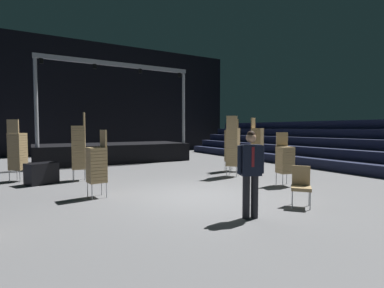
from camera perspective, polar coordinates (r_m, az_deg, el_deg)
The scene contains 14 objects.
ground_plane at distance 7.98m, azimuth 1.21°, elevation -10.56°, with size 22.00×30.00×0.10m, color slate.
arena_end_wall at distance 22.14m, azimuth -19.06°, elevation 8.55°, with size 22.00×0.30×8.00m, color black.
bleacher_bank_right at distance 15.16m, azimuth 30.27°, elevation -0.00°, with size 3.75×24.00×2.25m.
stage_riser at distance 16.60m, azimuth -15.43°, elevation -1.39°, with size 7.89×3.44×5.15m.
man_with_tie at distance 5.97m, azimuth 11.54°, elevation -4.82°, with size 0.57×0.35×1.79m.
chair_stack_front_left at distance 11.10m, azimuth 8.09°, elevation -0.45°, with size 0.62×0.62×2.31m.
chair_stack_front_right at distance 10.86m, azimuth -21.44°, elevation -0.49°, with size 0.52×0.52×2.39m.
chair_stack_mid_right at distance 12.51m, azimuth 7.83°, elevation -0.24°, with size 0.45×0.45×2.22m.
chair_stack_mid_centre at distance 9.70m, azimuth 17.87°, elevation -2.81°, with size 0.54×0.54×1.71m.
chair_stack_rear_left at distance 8.05m, azimuth -18.28°, elevation -3.71°, with size 0.49×0.49×1.79m.
chair_stack_rear_right at distance 13.03m, azimuth 12.74°, elevation 0.03°, with size 0.60×0.60×2.31m.
chair_stack_rear_centre at distance 11.63m, azimuth -31.22°, elevation -1.12°, with size 0.61×0.61×2.14m.
equipment_road_case at distance 10.80m, azimuth -27.58°, elevation -5.16°, with size 0.90×0.60×0.70m, color black.
loose_chair_near_man at distance 7.29m, azimuth 20.74°, elevation -7.37°, with size 0.62×0.62×0.95m.
Camera 1 is at (-3.93, -6.68, 1.83)m, focal length 26.99 mm.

